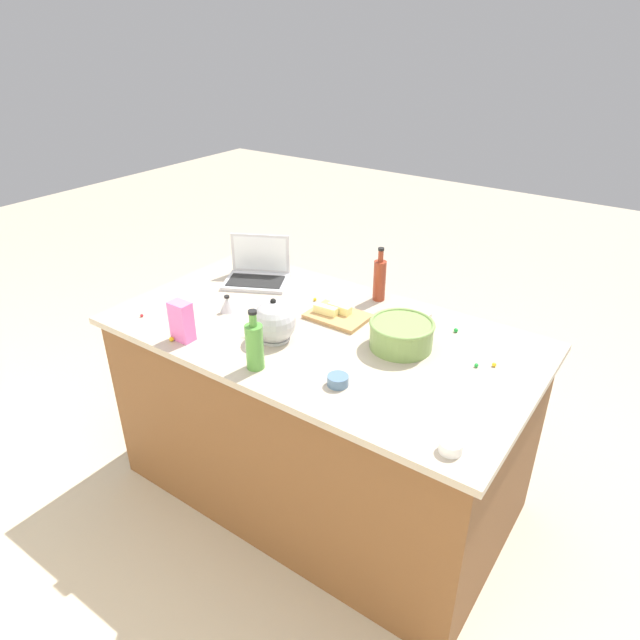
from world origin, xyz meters
TOP-DOWN VIEW (x-y plane):
  - ground_plane at (0.00, 0.00)m, footprint 12.00×12.00m
  - island_counter at (0.00, 0.00)m, footprint 1.82×1.00m
  - laptop at (0.55, -0.24)m, footprint 0.38×0.34m
  - mixing_bowl_large at (-0.35, -0.08)m, footprint 0.26×0.26m
  - bottle_olive at (0.03, 0.38)m, footprint 0.07×0.07m
  - bottle_soy at (-0.05, -0.41)m, footprint 0.06×0.06m
  - kettle at (0.11, 0.17)m, footprint 0.21×0.18m
  - cutting_board at (0.00, -0.14)m, footprint 0.26×0.19m
  - butter_stick_left at (0.01, -0.16)m, footprint 0.11×0.04m
  - butter_stick_right at (0.05, -0.11)m, footprint 0.11×0.04m
  - ramekin_small at (-0.29, 0.29)m, footprint 0.08×0.08m
  - ramekin_medium at (-0.31, -0.32)m, footprint 0.10×0.10m
  - ramekin_wide at (-0.76, 0.39)m, footprint 0.07×0.07m
  - kitchen_timer at (0.45, 0.09)m, footprint 0.07×0.07m
  - candy_bag at (0.42, 0.39)m, footprint 0.09×0.06m
  - candy_0 at (0.72, 0.36)m, footprint 0.01×0.01m
  - candy_1 at (-0.65, -0.11)m, footprint 0.02×0.02m
  - candy_2 at (-0.24, -0.25)m, footprint 0.02×0.02m
  - candy_3 at (0.18, -0.22)m, footprint 0.02×0.02m
  - candy_4 at (-0.71, -0.15)m, footprint 0.02×0.02m
  - candy_5 at (-0.48, -0.32)m, footprint 0.02×0.02m
  - candy_6 at (0.45, 0.43)m, footprint 0.02×0.02m

SIDE VIEW (x-z plane):
  - ground_plane at x=0.00m, z-range 0.00..0.00m
  - island_counter at x=0.00m, z-range 0.00..0.90m
  - candy_0 at x=0.72m, z-range 0.90..0.91m
  - candy_3 at x=0.18m, z-range 0.90..0.92m
  - candy_1 at x=-0.65m, z-range 0.90..0.92m
  - candy_4 at x=-0.71m, z-range 0.90..0.92m
  - cutting_board at x=0.00m, z-range 0.90..0.92m
  - candy_5 at x=-0.48m, z-range 0.90..0.92m
  - candy_2 at x=-0.24m, z-range 0.90..0.92m
  - candy_6 at x=0.45m, z-range 0.90..0.92m
  - ramekin_wide at x=-0.76m, z-range 0.90..0.94m
  - ramekin_small at x=-0.29m, z-range 0.90..0.94m
  - ramekin_medium at x=-0.31m, z-range 0.90..0.95m
  - kitchen_timer at x=0.45m, z-range 0.90..0.97m
  - butter_stick_left at x=0.01m, z-range 0.92..0.95m
  - butter_stick_right at x=0.05m, z-range 0.92..0.95m
  - laptop at x=0.55m, z-range 0.84..1.06m
  - mixing_bowl_large at x=-0.35m, z-range 0.90..1.02m
  - kettle at x=0.11m, z-range 0.88..1.08m
  - candy_bag at x=0.42m, z-range 0.90..1.07m
  - bottle_olive at x=0.03m, z-range 0.88..1.12m
  - bottle_soy at x=-0.05m, z-range 0.87..1.13m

